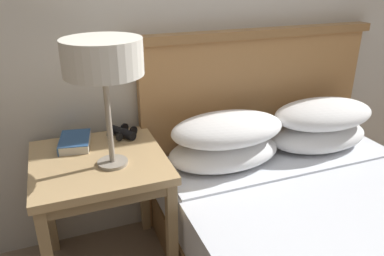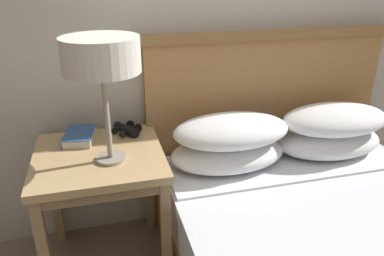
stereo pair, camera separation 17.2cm
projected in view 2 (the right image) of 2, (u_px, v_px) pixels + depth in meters
The scene contains 4 objects.
nightstand at pixel (100, 170), 1.74m from camera, with size 0.58×0.58×0.64m.
table_lamp at pixel (101, 58), 1.47m from camera, with size 0.31×0.31×0.54m.
book_on_nightstand at pixel (79, 136), 1.82m from camera, with size 0.17×0.22×0.04m.
binoculars_pair at pixel (127, 129), 1.90m from camera, with size 0.16×0.16×0.05m.
Camera 2 is at (-0.58, -0.85, 1.42)m, focal length 35.00 mm.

